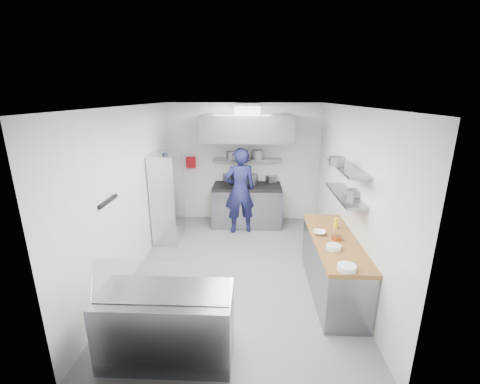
{
  "coord_description": "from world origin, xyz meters",
  "views": [
    {
      "loc": [
        0.24,
        -5.05,
        2.96
      ],
      "look_at": [
        0.0,
        0.6,
        1.25
      ],
      "focal_mm": 24.0,
      "sensor_mm": 36.0,
      "label": 1
    }
  ],
  "objects_px": {
    "gas_range": "(247,206)",
    "wire_rack": "(168,197)",
    "display_case": "(167,325)",
    "chef": "(240,191)"
  },
  "relations": [
    {
      "from": "gas_range",
      "to": "wire_rack",
      "type": "relative_size",
      "value": 0.86
    },
    {
      "from": "gas_range",
      "to": "display_case",
      "type": "distance_m",
      "value": 4.18
    },
    {
      "from": "gas_range",
      "to": "display_case",
      "type": "height_order",
      "value": "gas_range"
    },
    {
      "from": "display_case",
      "to": "wire_rack",
      "type": "bearing_deg",
      "value": 103.91
    },
    {
      "from": "chef",
      "to": "display_case",
      "type": "xyz_separation_m",
      "value": [
        -0.68,
        -3.66,
        -0.53
      ]
    },
    {
      "from": "gas_range",
      "to": "wire_rack",
      "type": "height_order",
      "value": "wire_rack"
    },
    {
      "from": "gas_range",
      "to": "chef",
      "type": "distance_m",
      "value": 0.68
    },
    {
      "from": "chef",
      "to": "wire_rack",
      "type": "relative_size",
      "value": 1.03
    },
    {
      "from": "chef",
      "to": "wire_rack",
      "type": "height_order",
      "value": "chef"
    },
    {
      "from": "gas_range",
      "to": "chef",
      "type": "xyz_separation_m",
      "value": [
        -0.15,
        -0.44,
        0.5
      ]
    }
  ]
}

